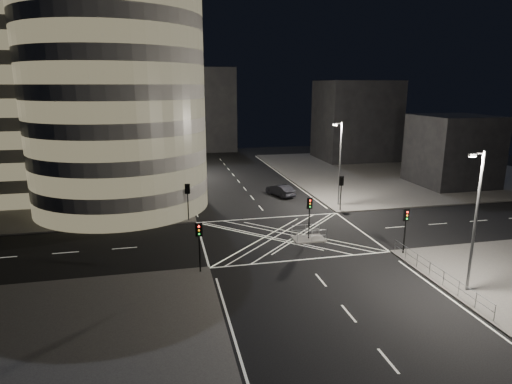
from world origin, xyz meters
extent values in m
plane|color=black|center=(0.00, 0.00, 0.00)|extent=(120.00, 120.00, 0.00)
cube|color=#494745|center=(-29.00, 27.00, 0.07)|extent=(42.00, 42.00, 0.15)
cube|color=#494745|center=(29.00, 27.00, 0.07)|extent=(42.00, 42.00, 0.15)
cube|color=slate|center=(2.00, -1.50, 0.07)|extent=(3.00, 2.00, 0.15)
cylinder|color=gray|center=(-16.00, 14.00, 12.65)|extent=(20.00, 20.00, 25.00)
cube|color=gray|center=(-26.00, 24.00, 12.65)|extent=(20.00, 18.00, 25.00)
cube|color=gray|center=(-22.00, 42.00, 11.15)|extent=(24.00, 16.00, 22.00)
cube|color=black|center=(26.00, 40.00, 7.65)|extent=(14.00, 12.00, 15.00)
cube|color=black|center=(30.00, 16.00, 5.15)|extent=(10.00, 10.00, 10.00)
cube|color=black|center=(-4.00, 58.00, 9.00)|extent=(18.00, 8.00, 18.00)
cylinder|color=black|center=(-10.50, 9.00, 1.84)|extent=(0.32, 0.32, 3.39)
ellipsoid|color=black|center=(-10.50, 9.00, 4.79)|extent=(4.56, 4.56, 5.25)
cylinder|color=black|center=(-10.50, 15.00, 1.90)|extent=(0.32, 0.32, 3.50)
ellipsoid|color=black|center=(-10.50, 15.00, 5.00)|extent=(4.92, 4.92, 5.66)
cylinder|color=black|center=(-10.50, 21.00, 1.67)|extent=(0.32, 0.32, 3.04)
ellipsoid|color=black|center=(-10.50, 21.00, 4.37)|extent=(4.30, 4.30, 4.94)
cylinder|color=black|center=(-10.50, 27.00, 2.04)|extent=(0.32, 0.32, 3.79)
ellipsoid|color=black|center=(-10.50, 27.00, 5.36)|extent=(5.19, 5.19, 5.97)
cylinder|color=black|center=(-10.50, 33.00, 1.73)|extent=(0.32, 0.32, 3.16)
ellipsoid|color=black|center=(-10.50, 33.00, 4.37)|extent=(3.86, 3.86, 4.44)
cylinder|color=black|center=(-8.80, 6.80, 1.65)|extent=(0.12, 0.12, 3.00)
cube|color=black|center=(-8.80, 6.80, 3.60)|extent=(0.28, 0.22, 0.90)
cube|color=black|center=(-8.80, 6.80, 3.60)|extent=(0.55, 0.04, 1.10)
cylinder|color=black|center=(-8.80, -6.80, 1.65)|extent=(0.12, 0.12, 3.00)
cube|color=black|center=(-8.80, -6.80, 3.60)|extent=(0.28, 0.22, 0.90)
cube|color=black|center=(-8.80, -6.80, 3.60)|extent=(0.55, 0.04, 1.10)
cylinder|color=black|center=(8.80, 6.80, 1.65)|extent=(0.12, 0.12, 3.00)
cube|color=black|center=(8.80, 6.80, 3.60)|extent=(0.28, 0.22, 0.90)
cube|color=black|center=(8.80, 6.80, 3.60)|extent=(0.55, 0.04, 1.10)
cylinder|color=black|center=(8.80, -6.80, 1.65)|extent=(0.12, 0.12, 3.00)
cube|color=black|center=(8.80, -6.80, 3.60)|extent=(0.28, 0.22, 0.90)
cube|color=black|center=(8.80, -6.80, 3.60)|extent=(0.55, 0.04, 1.10)
cylinder|color=black|center=(2.00, -1.50, 1.65)|extent=(0.12, 0.12, 3.00)
cube|color=black|center=(2.00, -1.50, 3.60)|extent=(0.28, 0.22, 0.90)
cube|color=black|center=(2.00, -1.50, 3.60)|extent=(0.55, 0.04, 1.10)
cylinder|color=slate|center=(-9.50, 12.00, 5.15)|extent=(0.20, 0.20, 10.00)
cylinder|color=slate|center=(-9.05, 12.00, 10.00)|extent=(0.90, 0.10, 0.10)
cube|color=slate|center=(-8.60, 12.00, 9.90)|extent=(0.50, 0.25, 0.18)
cube|color=white|center=(-8.60, 12.00, 9.79)|extent=(0.42, 0.20, 0.05)
cylinder|color=slate|center=(-9.50, 30.00, 5.15)|extent=(0.20, 0.20, 10.00)
cylinder|color=slate|center=(-9.05, 30.00, 10.00)|extent=(0.90, 0.10, 0.10)
cube|color=slate|center=(-8.60, 30.00, 9.90)|extent=(0.50, 0.25, 0.18)
cube|color=white|center=(-8.60, 30.00, 9.79)|extent=(0.42, 0.20, 0.05)
cylinder|color=slate|center=(9.50, 9.00, 5.15)|extent=(0.20, 0.20, 10.00)
cylinder|color=slate|center=(9.05, 9.00, 10.00)|extent=(0.90, 0.10, 0.10)
cube|color=slate|center=(8.60, 9.00, 9.90)|extent=(0.50, 0.25, 0.18)
cube|color=white|center=(8.60, 9.00, 9.79)|extent=(0.42, 0.20, 0.05)
cylinder|color=slate|center=(9.50, -14.00, 5.15)|extent=(0.20, 0.20, 10.00)
cylinder|color=slate|center=(9.05, -14.00, 10.00)|extent=(0.90, 0.10, 0.10)
cube|color=slate|center=(8.60, -14.00, 9.90)|extent=(0.50, 0.25, 0.18)
cube|color=white|center=(8.60, -14.00, 9.79)|extent=(0.42, 0.20, 0.05)
cube|color=slate|center=(8.30, -12.15, 0.70)|extent=(0.06, 11.70, 1.10)
cube|color=slate|center=(2.00, -2.40, 0.70)|extent=(2.80, 0.06, 1.10)
cube|color=slate|center=(2.00, -0.60, 0.70)|extent=(2.80, 0.06, 1.10)
imported|color=black|center=(3.85, 15.03, 0.77)|extent=(3.19, 4.97, 1.55)
camera|label=1|loc=(-11.24, -37.97, 14.35)|focal=30.00mm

